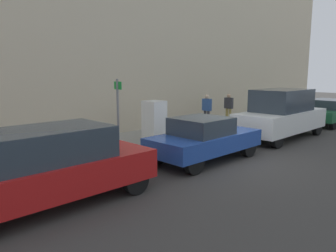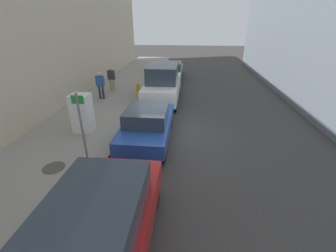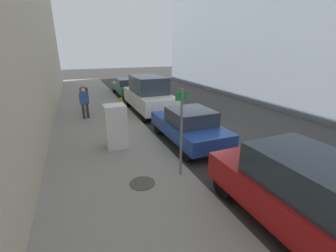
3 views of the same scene
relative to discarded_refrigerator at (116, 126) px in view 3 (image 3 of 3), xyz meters
The scene contains 12 objects.
ground_plane 3.61m from the discarded_refrigerator, ahead, with size 80.00×80.00×0.00m, color #383533.
sidewalk_slab 0.98m from the discarded_refrigerator, 153.16° to the left, with size 4.13×44.00×0.18m, color gray.
discarded_refrigerator is the anchor object (origin of this frame).
manhole_cover 2.88m from the discarded_refrigerator, 86.36° to the right, with size 0.70×0.70×0.02m, color #47443F.
street_sign_post 3.10m from the discarded_refrigerator, 63.47° to the right, with size 0.36×0.07×2.54m.
fire_hydrant 5.33m from the discarded_refrigerator, 76.80° to the left, with size 0.22×0.22×0.81m.
pedestrian_walking_far 4.43m from the discarded_refrigerator, 101.09° to the left, with size 0.47×0.22×1.62m.
pedestrian_standing_near 6.16m from the discarded_refrigerator, 97.15° to the left, with size 0.45×0.22×1.57m.
parked_suv_red 6.32m from the discarded_refrigerator, 63.18° to the right, with size 1.86×4.68×1.74m.
parked_hatchback_blue 2.88m from the discarded_refrigerator, ahead, with size 1.80×4.08×1.46m.
parked_van_white 5.73m from the discarded_refrigerator, 60.17° to the left, with size 1.95×5.09×2.17m.
parked_sedan_green 11.09m from the discarded_refrigerator, 75.10° to the left, with size 1.90×4.68×1.41m.
Camera 3 is at (-4.68, -8.13, 3.68)m, focal length 24.00 mm.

